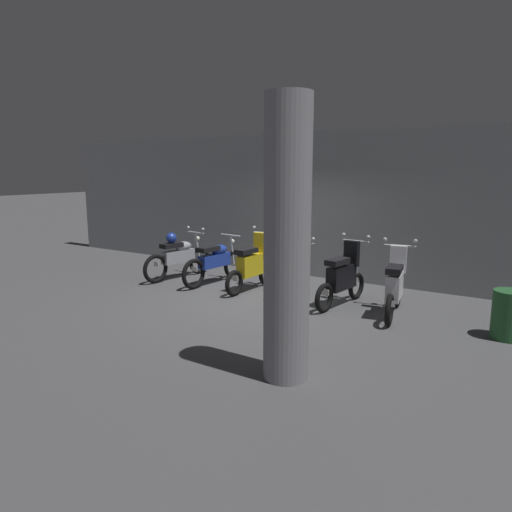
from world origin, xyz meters
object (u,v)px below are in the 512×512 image
at_px(motorbike_slot_3, 292,273).
at_px(trash_bin, 509,315).
at_px(motorbike_slot_5, 395,286).
at_px(motorbike_slot_0, 179,256).
at_px(support_pillar, 287,242).
at_px(motorbike_slot_2, 252,265).
at_px(motorbike_slot_4, 343,277).
at_px(motorbike_slot_1, 215,261).

relative_size(motorbike_slot_3, trash_bin, 2.63).
xyz_separation_m(motorbike_slot_5, trash_bin, (1.76, -0.24, -0.16)).
relative_size(motorbike_slot_0, trash_bin, 2.64).
xyz_separation_m(motorbike_slot_0, support_pillar, (4.63, -3.32, 1.13)).
height_order(motorbike_slot_2, trash_bin, motorbike_slot_2).
xyz_separation_m(motorbike_slot_2, motorbike_slot_3, (1.00, -0.11, -0.04)).
bearing_deg(motorbike_slot_4, motorbike_slot_3, -176.98).
distance_m(motorbike_slot_4, trash_bin, 2.79).
bearing_deg(motorbike_slot_1, motorbike_slot_0, -176.34).
relative_size(motorbike_slot_2, support_pillar, 0.51).
relative_size(motorbike_slot_2, motorbike_slot_3, 0.87).
bearing_deg(motorbike_slot_3, motorbike_slot_2, 173.95).
bearing_deg(motorbike_slot_3, motorbike_slot_1, 175.25).
bearing_deg(motorbike_slot_0, motorbike_slot_1, 3.66).
xyz_separation_m(motorbike_slot_3, motorbike_slot_4, (1.02, 0.05, 0.04)).
distance_m(motorbike_slot_5, support_pillar, 3.38).
height_order(motorbike_slot_0, trash_bin, motorbike_slot_0).
distance_m(motorbike_slot_3, motorbike_slot_4, 1.02).
height_order(motorbike_slot_1, trash_bin, motorbike_slot_1).
bearing_deg(trash_bin, motorbike_slot_3, 175.56).
relative_size(support_pillar, trash_bin, 4.52).
xyz_separation_m(motorbike_slot_1, motorbike_slot_3, (2.01, -0.17, 0.00)).
xyz_separation_m(motorbike_slot_4, support_pillar, (0.59, -3.27, 1.13)).
height_order(motorbike_slot_2, support_pillar, support_pillar).
relative_size(motorbike_slot_1, motorbike_slot_2, 1.16).
bearing_deg(motorbike_slot_4, motorbike_slot_2, 178.51).
bearing_deg(motorbike_slot_2, motorbike_slot_5, -3.08).
relative_size(motorbike_slot_1, support_pillar, 0.59).
height_order(motorbike_slot_4, motorbike_slot_5, same).
bearing_deg(support_pillar, motorbike_slot_3, 116.58).
relative_size(motorbike_slot_0, motorbike_slot_3, 1.00).
distance_m(motorbike_slot_0, motorbike_slot_5, 5.03).
bearing_deg(motorbike_slot_2, motorbike_slot_4, -1.49).
bearing_deg(motorbike_slot_5, motorbike_slot_2, 176.92).
distance_m(motorbike_slot_3, motorbike_slot_5, 2.02).
bearing_deg(trash_bin, motorbike_slot_1, 175.45).
distance_m(motorbike_slot_0, motorbike_slot_4, 4.04).
distance_m(motorbike_slot_2, motorbike_slot_3, 1.01).
bearing_deg(motorbike_slot_2, motorbike_slot_3, -6.05).
height_order(motorbike_slot_0, motorbike_slot_4, motorbike_slot_4).
relative_size(motorbike_slot_4, support_pillar, 0.50).
bearing_deg(motorbike_slot_0, motorbike_slot_2, 0.10).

